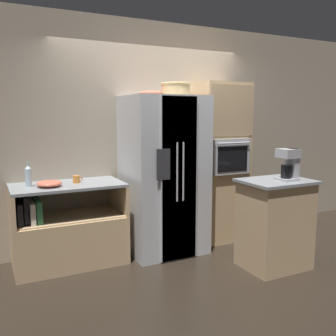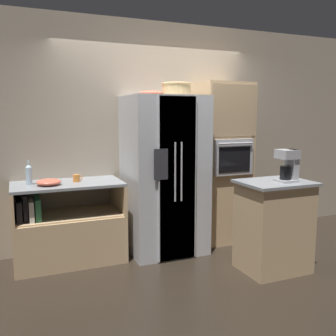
{
  "view_description": "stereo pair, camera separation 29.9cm",
  "coord_description": "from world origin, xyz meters",
  "px_view_note": "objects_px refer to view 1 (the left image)",
  "views": [
    {
      "loc": [
        -1.95,
        -3.94,
        1.66
      ],
      "look_at": [
        -0.01,
        -0.04,
        1.03
      ],
      "focal_mm": 40.0,
      "sensor_mm": 36.0,
      "label": 1
    },
    {
      "loc": [
        -1.67,
        -4.07,
        1.66
      ],
      "look_at": [
        -0.01,
        -0.04,
        1.03
      ],
      "focal_mm": 40.0,
      "sensor_mm": 36.0,
      "label": 2
    }
  ],
  "objects_px": {
    "bottle_tall": "(28,176)",
    "mug": "(77,179)",
    "fruit_bowl": "(150,93)",
    "wicker_basket": "(176,89)",
    "mixing_bowl": "(49,183)",
    "coffee_maker": "(289,163)",
    "wall_oven": "(217,162)",
    "refrigerator": "(164,175)"
  },
  "relations": [
    {
      "from": "wall_oven",
      "to": "bottle_tall",
      "type": "distance_m",
      "value": 2.35
    },
    {
      "from": "refrigerator",
      "to": "wall_oven",
      "type": "height_order",
      "value": "wall_oven"
    },
    {
      "from": "wall_oven",
      "to": "mug",
      "type": "bearing_deg",
      "value": 179.82
    },
    {
      "from": "wall_oven",
      "to": "fruit_bowl",
      "type": "bearing_deg",
      "value": -179.06
    },
    {
      "from": "mixing_bowl",
      "to": "coffee_maker",
      "type": "bearing_deg",
      "value": -25.2
    },
    {
      "from": "fruit_bowl",
      "to": "refrigerator",
      "type": "bearing_deg",
      "value": -31.38
    },
    {
      "from": "fruit_bowl",
      "to": "bottle_tall",
      "type": "relative_size",
      "value": 1.05
    },
    {
      "from": "fruit_bowl",
      "to": "coffee_maker",
      "type": "bearing_deg",
      "value": -46.54
    },
    {
      "from": "bottle_tall",
      "to": "mug",
      "type": "bearing_deg",
      "value": -0.79
    },
    {
      "from": "mixing_bowl",
      "to": "coffee_maker",
      "type": "height_order",
      "value": "coffee_maker"
    },
    {
      "from": "bottle_tall",
      "to": "mug",
      "type": "height_order",
      "value": "bottle_tall"
    },
    {
      "from": "wicker_basket",
      "to": "coffee_maker",
      "type": "bearing_deg",
      "value": -51.66
    },
    {
      "from": "refrigerator",
      "to": "mug",
      "type": "height_order",
      "value": "refrigerator"
    },
    {
      "from": "wicker_basket",
      "to": "mixing_bowl",
      "type": "height_order",
      "value": "wicker_basket"
    },
    {
      "from": "bottle_tall",
      "to": "coffee_maker",
      "type": "height_order",
      "value": "coffee_maker"
    },
    {
      "from": "mug",
      "to": "mixing_bowl",
      "type": "relative_size",
      "value": 0.41
    },
    {
      "from": "refrigerator",
      "to": "coffee_maker",
      "type": "relative_size",
      "value": 5.61
    },
    {
      "from": "wicker_basket",
      "to": "coffee_maker",
      "type": "height_order",
      "value": "wicker_basket"
    },
    {
      "from": "wicker_basket",
      "to": "coffee_maker",
      "type": "distance_m",
      "value": 1.54
    },
    {
      "from": "bottle_tall",
      "to": "mug",
      "type": "relative_size",
      "value": 2.45
    },
    {
      "from": "wall_oven",
      "to": "mug",
      "type": "xyz_separation_m",
      "value": [
        -1.85,
        0.01,
        -0.08
      ]
    },
    {
      "from": "bottle_tall",
      "to": "mixing_bowl",
      "type": "xyz_separation_m",
      "value": [
        0.19,
        -0.1,
        -0.08
      ]
    },
    {
      "from": "mixing_bowl",
      "to": "fruit_bowl",
      "type": "bearing_deg",
      "value": 3.51
    },
    {
      "from": "refrigerator",
      "to": "mixing_bowl",
      "type": "height_order",
      "value": "refrigerator"
    },
    {
      "from": "wall_oven",
      "to": "wicker_basket",
      "type": "relative_size",
      "value": 5.88
    },
    {
      "from": "wall_oven",
      "to": "mug",
      "type": "height_order",
      "value": "wall_oven"
    },
    {
      "from": "refrigerator",
      "to": "bottle_tall",
      "type": "xyz_separation_m",
      "value": [
        -1.52,
        0.11,
        0.08
      ]
    },
    {
      "from": "wicker_basket",
      "to": "fruit_bowl",
      "type": "xyz_separation_m",
      "value": [
        -0.27,
        0.12,
        -0.05
      ]
    },
    {
      "from": "mixing_bowl",
      "to": "coffee_maker",
      "type": "xyz_separation_m",
      "value": [
        2.28,
        -1.07,
        0.21
      ]
    },
    {
      "from": "coffee_maker",
      "to": "refrigerator",
      "type": "bearing_deg",
      "value": 131.8
    },
    {
      "from": "fruit_bowl",
      "to": "coffee_maker",
      "type": "height_order",
      "value": "fruit_bowl"
    },
    {
      "from": "mug",
      "to": "mixing_bowl",
      "type": "bearing_deg",
      "value": -162.87
    },
    {
      "from": "fruit_bowl",
      "to": "mug",
      "type": "bearing_deg",
      "value": 178.6
    },
    {
      "from": "bottle_tall",
      "to": "mixing_bowl",
      "type": "distance_m",
      "value": 0.23
    },
    {
      "from": "wall_oven",
      "to": "mixing_bowl",
      "type": "relative_size",
      "value": 7.84
    },
    {
      "from": "coffee_maker",
      "to": "wicker_basket",
      "type": "bearing_deg",
      "value": 128.34
    },
    {
      "from": "wall_oven",
      "to": "mug",
      "type": "distance_m",
      "value": 1.86
    },
    {
      "from": "fruit_bowl",
      "to": "mug",
      "type": "relative_size",
      "value": 2.59
    },
    {
      "from": "wall_oven",
      "to": "coffee_maker",
      "type": "bearing_deg",
      "value": -84.18
    },
    {
      "from": "bottle_tall",
      "to": "mug",
      "type": "xyz_separation_m",
      "value": [
        0.5,
        -0.01,
        -0.07
      ]
    },
    {
      "from": "fruit_bowl",
      "to": "mug",
      "type": "xyz_separation_m",
      "value": [
        -0.89,
        0.02,
        -0.95
      ]
    },
    {
      "from": "fruit_bowl",
      "to": "mixing_bowl",
      "type": "relative_size",
      "value": 1.06
    }
  ]
}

